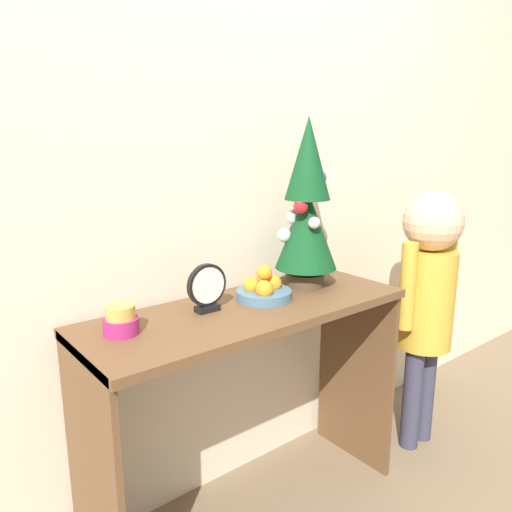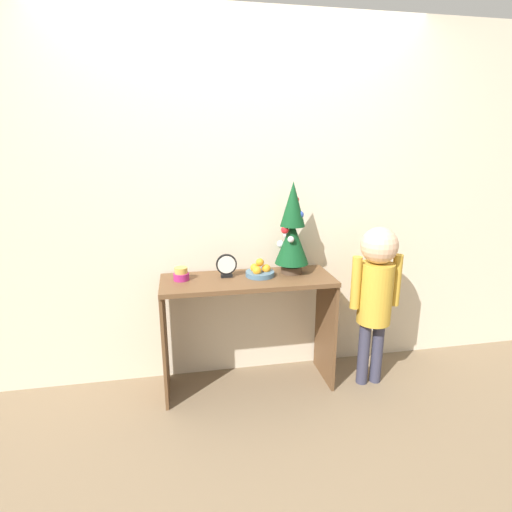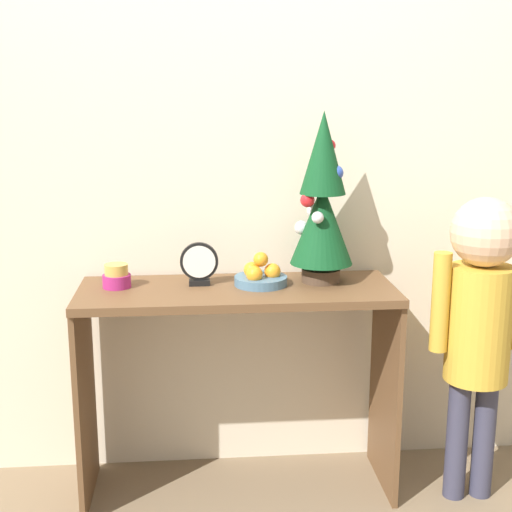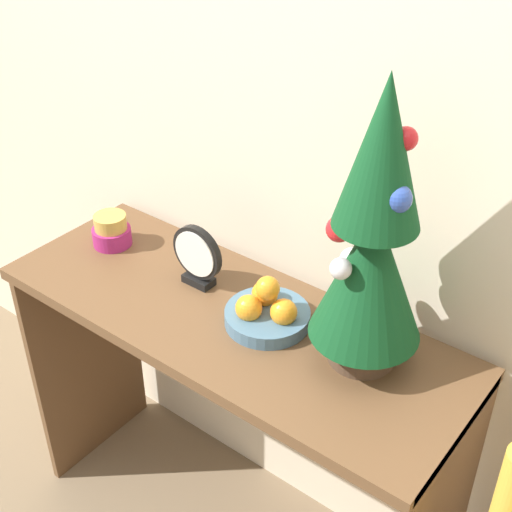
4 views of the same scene
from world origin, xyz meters
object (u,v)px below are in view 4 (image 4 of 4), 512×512
(mini_tree, at_px, (373,239))
(desk_clock, at_px, (197,257))
(fruit_bowl, at_px, (267,311))
(singing_bowl, at_px, (111,231))

(mini_tree, xyz_separation_m, desk_clock, (-0.45, -0.01, -0.22))
(fruit_bowl, bearing_deg, singing_bowl, 178.48)
(fruit_bowl, relative_size, desk_clock, 1.22)
(mini_tree, distance_m, desk_clock, 0.50)
(singing_bowl, xyz_separation_m, desk_clock, (0.30, 0.00, 0.04))
(fruit_bowl, height_order, singing_bowl, fruit_bowl)
(desk_clock, bearing_deg, fruit_bowl, -4.72)
(singing_bowl, bearing_deg, fruit_bowl, -1.52)
(desk_clock, bearing_deg, mini_tree, 1.29)
(mini_tree, relative_size, singing_bowl, 6.15)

